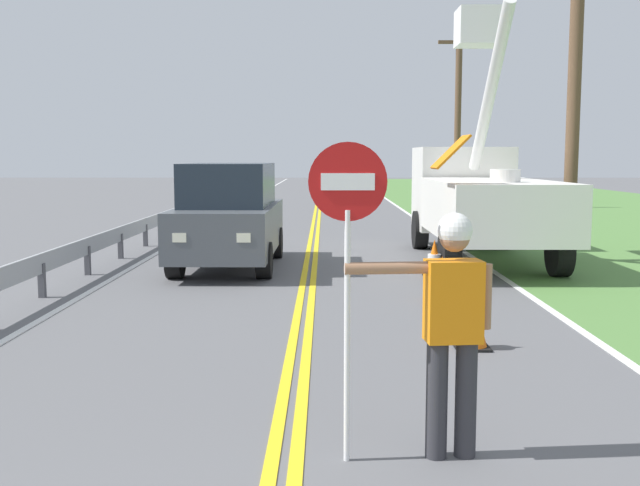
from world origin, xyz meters
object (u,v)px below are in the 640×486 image
(flagger_worker, at_px, (452,319))
(utility_bucket_truck, at_px, (478,194))
(utility_pole_near, at_px, (575,69))
(stop_sign_paddle, at_px, (348,230))
(oncoming_suv_nearest, at_px, (230,215))
(utility_pole_mid, at_px, (458,115))
(traffic_cone_mid, at_px, (442,279))
(traffic_cone_lead, at_px, (472,320))
(traffic_cone_tail, at_px, (434,259))

(flagger_worker, xyz_separation_m, utility_bucket_truck, (2.43, 11.00, 0.37))
(utility_bucket_truck, distance_m, utility_pole_near, 3.27)
(stop_sign_paddle, xyz_separation_m, oncoming_suv_nearest, (-2.08, 9.67, -0.65))
(flagger_worker, relative_size, utility_pole_near, 0.24)
(utility_bucket_truck, distance_m, utility_pole_mid, 16.50)
(stop_sign_paddle, xyz_separation_m, traffic_cone_mid, (1.66, 6.14, -1.37))
(oncoming_suv_nearest, xyz_separation_m, traffic_cone_mid, (3.74, -3.53, -0.72))
(stop_sign_paddle, relative_size, utility_pole_near, 0.30)
(utility_bucket_truck, height_order, traffic_cone_lead, utility_bucket_truck)
(traffic_cone_lead, bearing_deg, stop_sign_paddle, -115.73)
(flagger_worker, relative_size, traffic_cone_lead, 2.61)
(flagger_worker, distance_m, oncoming_suv_nearest, 10.00)
(traffic_cone_mid, bearing_deg, stop_sign_paddle, -105.11)
(utility_pole_mid, height_order, traffic_cone_mid, utility_pole_mid)
(stop_sign_paddle, distance_m, oncoming_suv_nearest, 9.91)
(utility_pole_mid, bearing_deg, traffic_cone_tail, -101.17)
(utility_bucket_truck, bearing_deg, utility_pole_near, -15.33)
(stop_sign_paddle, relative_size, utility_pole_mid, 0.30)
(utility_bucket_truck, xyz_separation_m, traffic_cone_lead, (-1.64, -7.84, -1.08))
(flagger_worker, xyz_separation_m, utility_pole_near, (4.29, 10.49, 3.01))
(flagger_worker, height_order, traffic_cone_tail, flagger_worker)
(flagger_worker, xyz_separation_m, oncoming_suv_nearest, (-2.85, 9.59, 0.01))
(utility_pole_mid, bearing_deg, flagger_worker, -100.07)
(utility_pole_mid, bearing_deg, traffic_cone_mid, -100.55)
(stop_sign_paddle, bearing_deg, utility_pole_near, 64.42)
(traffic_cone_lead, xyz_separation_m, traffic_cone_tail, (0.33, 5.26, 0.00))
(flagger_worker, distance_m, stop_sign_paddle, 1.02)
(utility_bucket_truck, bearing_deg, traffic_cone_lead, -101.81)
(flagger_worker, relative_size, traffic_cone_tail, 2.61)
(stop_sign_paddle, relative_size, traffic_cone_mid, 3.33)
(traffic_cone_mid, bearing_deg, utility_bucket_truck, 72.65)
(utility_pole_near, xyz_separation_m, traffic_cone_tail, (-3.17, -2.08, -3.72))
(flagger_worker, height_order, traffic_cone_lead, flagger_worker)
(traffic_cone_lead, bearing_deg, traffic_cone_tail, 86.43)
(oncoming_suv_nearest, xyz_separation_m, traffic_cone_lead, (3.64, -6.43, -0.72))
(stop_sign_paddle, bearing_deg, traffic_cone_lead, 64.27)
(traffic_cone_mid, bearing_deg, flagger_worker, -98.37)
(flagger_worker, relative_size, oncoming_suv_nearest, 0.40)
(utility_pole_mid, xyz_separation_m, traffic_cone_tail, (-3.69, -18.70, -3.69))
(traffic_cone_mid, relative_size, traffic_cone_tail, 1.00)
(stop_sign_paddle, bearing_deg, oncoming_suv_nearest, 102.16)
(utility_bucket_truck, distance_m, traffic_cone_lead, 8.08)
(flagger_worker, relative_size, utility_pole_mid, 0.24)
(utility_pole_mid, bearing_deg, stop_sign_paddle, -101.59)
(traffic_cone_lead, distance_m, traffic_cone_tail, 5.27)
(flagger_worker, distance_m, utility_pole_mid, 27.70)
(utility_pole_near, bearing_deg, stop_sign_paddle, -115.58)
(traffic_cone_tail, bearing_deg, traffic_cone_lead, -93.57)
(oncoming_suv_nearest, xyz_separation_m, traffic_cone_tail, (3.97, -1.17, -0.72))
(oncoming_suv_nearest, relative_size, utility_pole_near, 0.60)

